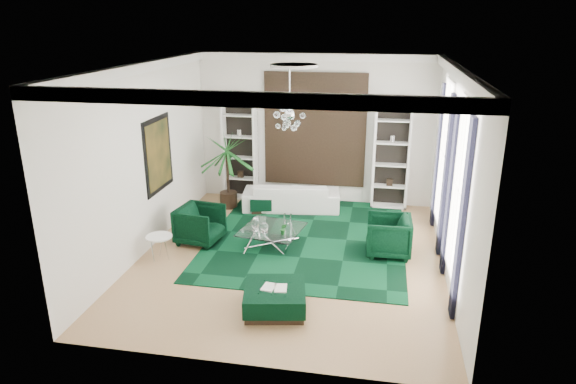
% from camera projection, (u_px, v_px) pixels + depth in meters
% --- Properties ---
extents(floor, '(6.00, 7.00, 0.02)m').
position_uv_depth(floor, '(291.00, 257.00, 10.45)').
color(floor, tan).
rests_on(floor, ground).
extents(ceiling, '(6.00, 7.00, 0.02)m').
position_uv_depth(ceiling, '(291.00, 65.00, 9.21)').
color(ceiling, white).
rests_on(ceiling, ground).
extents(wall_back, '(6.00, 0.02, 3.80)m').
position_uv_depth(wall_back, '(315.00, 130.00, 13.10)').
color(wall_back, silver).
rests_on(wall_back, ground).
extents(wall_front, '(6.00, 0.02, 3.80)m').
position_uv_depth(wall_front, '(243.00, 241.00, 6.56)').
color(wall_front, silver).
rests_on(wall_front, ground).
extents(wall_left, '(0.02, 7.00, 3.80)m').
position_uv_depth(wall_left, '(144.00, 159.00, 10.34)').
color(wall_left, silver).
rests_on(wall_left, ground).
extents(wall_right, '(0.02, 7.00, 3.80)m').
position_uv_depth(wall_right, '(454.00, 175.00, 9.31)').
color(wall_right, silver).
rests_on(wall_right, ground).
extents(crown_molding, '(6.00, 7.00, 0.18)m').
position_uv_depth(crown_molding, '(291.00, 71.00, 9.25)').
color(crown_molding, white).
rests_on(crown_molding, ceiling).
extents(ceiling_medallion, '(0.90, 0.90, 0.05)m').
position_uv_depth(ceiling_medallion, '(294.00, 66.00, 9.50)').
color(ceiling_medallion, white).
rests_on(ceiling_medallion, ceiling).
extents(tapestry, '(2.50, 0.06, 2.80)m').
position_uv_depth(tapestry, '(315.00, 130.00, 13.05)').
color(tapestry, black).
rests_on(tapestry, wall_back).
extents(shelving_left, '(0.90, 0.38, 2.80)m').
position_uv_depth(shelving_left, '(240.00, 147.00, 13.40)').
color(shelving_left, white).
rests_on(shelving_left, floor).
extents(shelving_right, '(0.90, 0.38, 2.80)m').
position_uv_depth(shelving_right, '(391.00, 154.00, 12.74)').
color(shelving_right, white).
rests_on(shelving_right, floor).
extents(painting, '(0.04, 1.30, 1.60)m').
position_uv_depth(painting, '(159.00, 155.00, 10.91)').
color(painting, black).
rests_on(painting, wall_left).
extents(window_near, '(0.03, 1.10, 2.90)m').
position_uv_depth(window_near, '(459.00, 191.00, 8.48)').
color(window_near, white).
rests_on(window_near, wall_right).
extents(curtain_near_a, '(0.07, 0.30, 3.25)m').
position_uv_depth(curtain_near_a, '(462.00, 222.00, 7.84)').
color(curtain_near_a, black).
rests_on(curtain_near_a, floor).
extents(curtain_near_b, '(0.07, 0.30, 3.25)m').
position_uv_depth(curtain_near_b, '(450.00, 190.00, 9.29)').
color(curtain_near_b, black).
rests_on(curtain_near_b, floor).
extents(window_far, '(0.03, 1.10, 2.90)m').
position_uv_depth(window_far, '(444.00, 155.00, 10.71)').
color(window_far, white).
rests_on(window_far, wall_right).
extents(curtain_far_a, '(0.07, 0.30, 3.25)m').
position_uv_depth(curtain_far_a, '(445.00, 177.00, 10.08)').
color(curtain_far_a, black).
rests_on(curtain_far_a, floor).
extents(curtain_far_b, '(0.07, 0.30, 3.25)m').
position_uv_depth(curtain_far_b, '(438.00, 157.00, 11.53)').
color(curtain_far_b, black).
rests_on(curtain_far_b, floor).
extents(rug, '(4.20, 5.00, 0.02)m').
position_uv_depth(rug, '(307.00, 237.00, 11.33)').
color(rug, black).
rests_on(rug, floor).
extents(sofa, '(2.49, 1.23, 0.70)m').
position_uv_depth(sofa, '(291.00, 196.00, 12.93)').
color(sofa, white).
rests_on(sofa, floor).
extents(armchair_left, '(1.01, 0.99, 0.81)m').
position_uv_depth(armchair_left, '(200.00, 224.00, 10.99)').
color(armchair_left, black).
rests_on(armchair_left, floor).
extents(armchair_right, '(0.91, 0.89, 0.81)m').
position_uv_depth(armchair_right, '(388.00, 236.00, 10.43)').
color(armchair_right, black).
rests_on(armchair_right, floor).
extents(coffee_table, '(1.39, 1.39, 0.41)m').
position_uv_depth(coffee_table, '(272.00, 238.00, 10.83)').
color(coffee_table, white).
rests_on(coffee_table, floor).
extents(ottoman_side, '(1.09, 1.09, 0.40)m').
position_uv_depth(ottoman_side, '(268.00, 201.00, 12.98)').
color(ottoman_side, black).
rests_on(ottoman_side, floor).
extents(ottoman_front, '(1.16, 1.16, 0.40)m').
position_uv_depth(ottoman_front, '(275.00, 299.00, 8.49)').
color(ottoman_front, black).
rests_on(ottoman_front, floor).
extents(book, '(0.42, 0.28, 0.03)m').
position_uv_depth(book, '(275.00, 287.00, 8.42)').
color(book, white).
rests_on(book, ottoman_front).
extents(side_table, '(0.65, 0.65, 0.50)m').
position_uv_depth(side_table, '(160.00, 248.00, 10.23)').
color(side_table, white).
rests_on(side_table, floor).
extents(palm, '(1.82, 1.82, 2.40)m').
position_uv_depth(palm, '(227.00, 162.00, 12.79)').
color(palm, '#19591E').
rests_on(palm, floor).
extents(chandelier, '(0.86, 0.86, 0.72)m').
position_uv_depth(chandelier, '(290.00, 114.00, 9.86)').
color(chandelier, white).
rests_on(chandelier, ceiling).
extents(table_plant, '(0.15, 0.13, 0.24)m').
position_uv_depth(table_plant, '(283.00, 229.00, 10.44)').
color(table_plant, '#19591E').
rests_on(table_plant, coffee_table).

